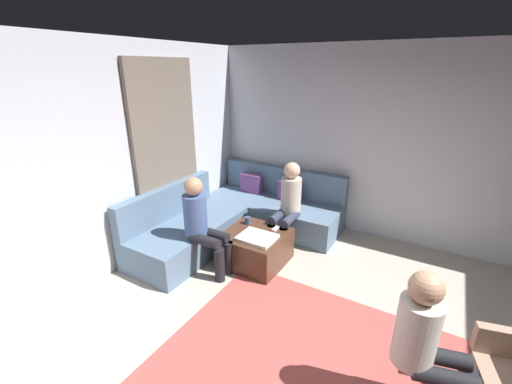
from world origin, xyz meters
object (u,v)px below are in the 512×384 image
person_on_couch_side (202,222)px  person_on_armchair (430,343)px  person_on_couch_back (288,203)px  ottoman (255,248)px  coffee_mug (248,220)px  game_remote (276,229)px  sectional_couch (238,217)px

person_on_couch_side → person_on_armchair: (2.49, -0.65, -0.01)m
person_on_couch_back → person_on_armchair: person_on_couch_back is taller
ottoman → coffee_mug: (-0.22, 0.18, 0.26)m
ottoman → person_on_couch_side: size_ratio=0.63×
ottoman → person_on_couch_back: (0.17, 0.59, 0.45)m
ottoman → game_remote: (0.18, 0.22, 0.22)m
ottoman → game_remote: game_remote is taller
person_on_couch_side → person_on_couch_back: bearing=149.4°
sectional_couch → person_on_couch_side: person_on_couch_side is taller
ottoman → person_on_couch_side: 0.79m
sectional_couch → game_remote: bearing=-21.9°
coffee_mug → person_on_couch_side: 0.71m
person_on_couch_back → sectional_couch: bearing=4.1°
person_on_armchair → coffee_mug: bearing=-133.4°
ottoman → person_on_couch_back: person_on_couch_back is taller
game_remote → person_on_couch_back: (-0.01, 0.37, 0.23)m
coffee_mug → person_on_armchair: (2.25, -1.29, 0.17)m
coffee_mug → person_on_armchair: 2.60m
game_remote → coffee_mug: bearing=-174.3°
coffee_mug → person_on_couch_side: size_ratio=0.08×
sectional_couch → person_on_couch_back: (0.77, 0.06, 0.38)m
person_on_couch_side → person_on_armchair: size_ratio=1.02×
ottoman → coffee_mug: coffee_mug is taller
person_on_armchair → ottoman: bearing=-132.2°
sectional_couch → person_on_couch_back: person_on_couch_back is taller
coffee_mug → game_remote: coffee_mug is taller
sectional_couch → person_on_couch_side: bearing=-81.6°
sectional_couch → game_remote: sectional_couch is taller
coffee_mug → person_on_armchair: bearing=-29.8°
sectional_couch → person_on_couch_back: bearing=4.1°
ottoman → coffee_mug: bearing=140.7°
ottoman → person_on_couch_back: size_ratio=0.63×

